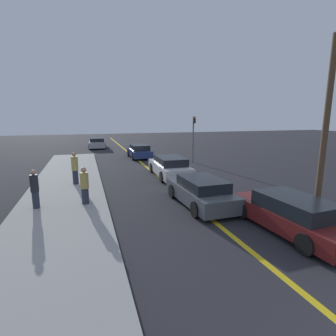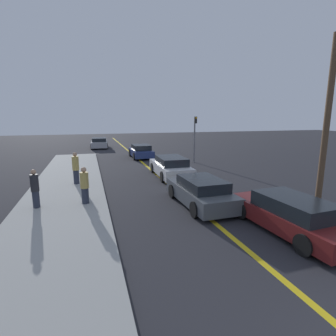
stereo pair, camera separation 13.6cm
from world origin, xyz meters
name	(u,v)px [view 1 (the left image)]	position (x,y,z in m)	size (l,w,h in m)	color
road_center_line	(148,168)	(0.00, 18.00, 0.00)	(0.20, 60.00, 0.01)	gold
sidewalk_left	(66,190)	(-5.58, 13.26, 0.07)	(3.78, 26.51, 0.14)	#9E9E99
car_near_right_lane	(290,214)	(2.07, 5.67, 0.61)	(2.04, 4.77, 1.26)	maroon
car_ahead_center	(201,192)	(0.30, 9.08, 0.62)	(1.94, 4.36, 1.26)	#4C5156
car_far_distant	(170,167)	(0.74, 14.91, 0.64)	(2.06, 4.77, 1.32)	silver
car_parked_left_lot	(139,151)	(0.41, 23.28, 0.62)	(1.90, 4.02, 1.26)	navy
car_oncoming_far	(97,143)	(-3.03, 32.70, 0.62)	(2.19, 4.61, 1.26)	#9E9EA3
pedestrian_near_curb	(85,186)	(-4.59, 10.40, 0.95)	(0.36, 0.36, 1.62)	#282D3D
pedestrian_mid_group	(35,189)	(-6.55, 10.43, 0.95)	(0.33, 0.33, 1.62)	#282D3D
pedestrian_far_standing	(75,168)	(-5.09, 14.12, 1.04)	(0.36, 0.36, 1.80)	#282D3D
traffic_light	(193,134)	(4.27, 19.35, 2.39)	(0.18, 0.40, 3.87)	slate
utility_pole	(326,127)	(4.77, 7.07, 3.49)	(0.24, 0.24, 6.97)	brown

